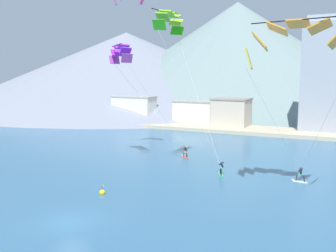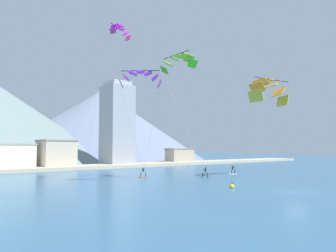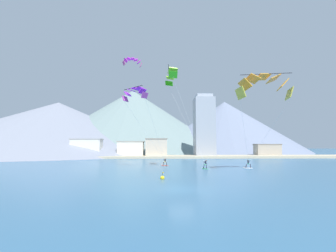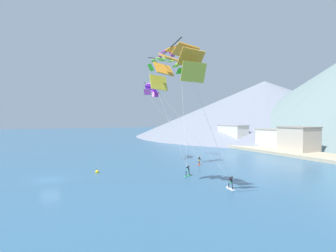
{
  "view_description": "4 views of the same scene",
  "coord_description": "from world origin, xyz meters",
  "px_view_note": "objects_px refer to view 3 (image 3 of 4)",
  "views": [
    {
      "loc": [
        19.1,
        -21.73,
        11.38
      ],
      "look_at": [
        -0.32,
        17.96,
        5.35
      ],
      "focal_mm": 40.0,
      "sensor_mm": 36.0,
      "label": 1
    },
    {
      "loc": [
        -32.93,
        -17.42,
        4.6
      ],
      "look_at": [
        -3.81,
        16.0,
        7.66
      ],
      "focal_mm": 35.0,
      "sensor_mm": 36.0,
      "label": 2
    },
    {
      "loc": [
        -2.28,
        -23.38,
        4.64
      ],
      "look_at": [
        -0.9,
        13.82,
        7.62
      ],
      "focal_mm": 24.0,
      "sensor_mm": 36.0,
      "label": 3
    },
    {
      "loc": [
        39.65,
        -0.87,
        8.52
      ],
      "look_at": [
        -0.79,
        18.56,
        7.22
      ],
      "focal_mm": 28.0,
      "sensor_mm": 36.0,
      "label": 4
    }
  ],
  "objects_px": {
    "kitesurfer_near_trail": "(247,166)",
    "kitesurfer_mid_center": "(205,166)",
    "parafoil_kite_near_lead": "(135,93)",
    "race_marker_buoy": "(162,178)",
    "parafoil_kite_distant_high_outer": "(132,61)",
    "parafoil_kite_mid_center": "(172,75)",
    "parafoil_kite_near_trail": "(264,84)",
    "kitesurfer_near_lead": "(164,163)"
  },
  "relations": [
    {
      "from": "kitesurfer_near_trail",
      "to": "parafoil_kite_mid_center",
      "type": "bearing_deg",
      "value": -173.68
    },
    {
      "from": "kitesurfer_near_trail",
      "to": "parafoil_kite_distant_high_outer",
      "type": "bearing_deg",
      "value": 174.44
    },
    {
      "from": "kitesurfer_near_trail",
      "to": "parafoil_kite_distant_high_outer",
      "type": "relative_size",
      "value": 0.45
    },
    {
      "from": "kitesurfer_near_lead",
      "to": "parafoil_kite_near_trail",
      "type": "distance_m",
      "value": 25.03
    },
    {
      "from": "kitesurfer_near_trail",
      "to": "parafoil_kite_near_trail",
      "type": "xyz_separation_m",
      "value": [
        0.22,
        -7.47,
        13.88
      ]
    },
    {
      "from": "parafoil_kite_near_lead",
      "to": "parafoil_kite_distant_high_outer",
      "type": "xyz_separation_m",
      "value": [
        -1.03,
        3.57,
        7.41
      ]
    },
    {
      "from": "kitesurfer_mid_center",
      "to": "parafoil_kite_distant_high_outer",
      "type": "height_order",
      "value": "parafoil_kite_distant_high_outer"
    },
    {
      "from": "parafoil_kite_near_lead",
      "to": "kitesurfer_near_trail",
      "type": "bearing_deg",
      "value": 3.67
    },
    {
      "from": "parafoil_kite_distant_high_outer",
      "to": "race_marker_buoy",
      "type": "relative_size",
      "value": 3.91
    },
    {
      "from": "parafoil_kite_mid_center",
      "to": "race_marker_buoy",
      "type": "height_order",
      "value": "parafoil_kite_mid_center"
    },
    {
      "from": "parafoil_kite_near_trail",
      "to": "parafoil_kite_distant_high_outer",
      "type": "height_order",
      "value": "parafoil_kite_distant_high_outer"
    },
    {
      "from": "parafoil_kite_near_lead",
      "to": "parafoil_kite_mid_center",
      "type": "height_order",
      "value": "parafoil_kite_mid_center"
    },
    {
      "from": "kitesurfer_near_trail",
      "to": "parafoil_kite_mid_center",
      "type": "distance_m",
      "value": 22.54
    },
    {
      "from": "parafoil_kite_distant_high_outer",
      "to": "parafoil_kite_near_lead",
      "type": "bearing_deg",
      "value": -73.92
    },
    {
      "from": "parafoil_kite_near_lead",
      "to": "parafoil_kite_mid_center",
      "type": "xyz_separation_m",
      "value": [
        6.86,
        -0.24,
        3.42
      ]
    },
    {
      "from": "parafoil_kite_distant_high_outer",
      "to": "race_marker_buoy",
      "type": "bearing_deg",
      "value": -68.01
    },
    {
      "from": "race_marker_buoy",
      "to": "kitesurfer_near_lead",
      "type": "bearing_deg",
      "value": 88.2
    },
    {
      "from": "kitesurfer_near_lead",
      "to": "parafoil_kite_near_trail",
      "type": "xyz_separation_m",
      "value": [
        16.06,
        -13.22,
        13.91
      ]
    },
    {
      "from": "kitesurfer_near_trail",
      "to": "parafoil_kite_mid_center",
      "type": "height_order",
      "value": "parafoil_kite_mid_center"
    },
    {
      "from": "kitesurfer_near_trail",
      "to": "parafoil_kite_near_lead",
      "type": "xyz_separation_m",
      "value": [
        -21.44,
        -1.38,
        13.7
      ]
    },
    {
      "from": "parafoil_kite_distant_high_outer",
      "to": "race_marker_buoy",
      "type": "distance_m",
      "value": 26.83
    },
    {
      "from": "parafoil_kite_near_lead",
      "to": "kitesurfer_mid_center",
      "type": "bearing_deg",
      "value": 2.19
    },
    {
      "from": "kitesurfer_near_trail",
      "to": "race_marker_buoy",
      "type": "relative_size",
      "value": 1.74
    },
    {
      "from": "kitesurfer_near_lead",
      "to": "parafoil_kite_mid_center",
      "type": "distance_m",
      "value": 18.71
    },
    {
      "from": "kitesurfer_near_trail",
      "to": "race_marker_buoy",
      "type": "bearing_deg",
      "value": -142.16
    },
    {
      "from": "kitesurfer_mid_center",
      "to": "parafoil_kite_mid_center",
      "type": "relative_size",
      "value": 0.1
    },
    {
      "from": "kitesurfer_mid_center",
      "to": "parafoil_kite_distant_high_outer",
      "type": "relative_size",
      "value": 0.44
    },
    {
      "from": "parafoil_kite_near_lead",
      "to": "race_marker_buoy",
      "type": "bearing_deg",
      "value": -66.25
    },
    {
      "from": "kitesurfer_near_trail",
      "to": "parafoil_kite_mid_center",
      "type": "xyz_separation_m",
      "value": [
        -14.57,
        -1.62,
        17.12
      ]
    },
    {
      "from": "kitesurfer_mid_center",
      "to": "race_marker_buoy",
      "type": "xyz_separation_m",
      "value": [
        -8.05,
        -11.88,
        -0.36
      ]
    },
    {
      "from": "parafoil_kite_near_trail",
      "to": "race_marker_buoy",
      "type": "distance_m",
      "value": 22.52
    },
    {
      "from": "parafoil_kite_near_lead",
      "to": "parafoil_kite_near_trail",
      "type": "relative_size",
      "value": 0.94
    },
    {
      "from": "race_marker_buoy",
      "to": "kitesurfer_near_trail",
      "type": "bearing_deg",
      "value": 37.84
    },
    {
      "from": "parafoil_kite_near_trail",
      "to": "kitesurfer_mid_center",
      "type": "bearing_deg",
      "value": 142.53
    },
    {
      "from": "kitesurfer_near_trail",
      "to": "race_marker_buoy",
      "type": "xyz_separation_m",
      "value": [
        -16.43,
        -12.76,
        -0.32
      ]
    },
    {
      "from": "kitesurfer_near_lead",
      "to": "parafoil_kite_distant_high_outer",
      "type": "bearing_deg",
      "value": -151.74
    },
    {
      "from": "parafoil_kite_near_lead",
      "to": "parafoil_kite_distant_high_outer",
      "type": "relative_size",
      "value": 3.48
    },
    {
      "from": "parafoil_kite_near_trail",
      "to": "parafoil_kite_mid_center",
      "type": "relative_size",
      "value": 0.85
    },
    {
      "from": "parafoil_kite_near_trail",
      "to": "parafoil_kite_near_lead",
      "type": "bearing_deg",
      "value": 164.28
    },
    {
      "from": "kitesurfer_near_trail",
      "to": "kitesurfer_mid_center",
      "type": "relative_size",
      "value": 1.02
    },
    {
      "from": "kitesurfer_near_lead",
      "to": "parafoil_kite_mid_center",
      "type": "xyz_separation_m",
      "value": [
        1.27,
        -7.36,
        17.15
      ]
    },
    {
      "from": "kitesurfer_mid_center",
      "to": "parafoil_kite_near_lead",
      "type": "relative_size",
      "value": 0.13
    }
  ]
}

